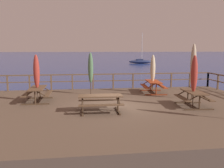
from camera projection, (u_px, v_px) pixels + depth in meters
The scene contains 13 objects.
ground_plane at pixel (114, 123), 12.37m from camera, with size 600.00×600.00×0.00m, color navy.
wooden_deck at pixel (114, 115), 12.31m from camera, with size 16.19×11.20×0.85m, color brown.
railing_waterside_far at pixel (103, 79), 17.49m from camera, with size 15.99×0.10×1.09m.
picnic_table_front_left at pixel (194, 95), 12.13m from camera, with size 1.54×1.96×0.78m.
picnic_table_mid_right at pixel (38, 91), 13.30m from camera, with size 1.41×2.00×0.78m.
picnic_table_back_right at pixel (100, 100), 11.09m from camera, with size 1.99×1.43×0.78m.
picnic_table_back_left at pixel (153, 84), 15.92m from camera, with size 1.58×2.15×0.78m.
patio_umbrella_tall_front at pixel (194, 74), 11.98m from camera, with size 0.32×0.32×2.53m.
patio_umbrella_tall_back_right at pixel (36, 72), 13.13m from camera, with size 0.32×0.32×2.54m.
patio_umbrella_short_front at pixel (153, 69), 15.79m from camera, with size 0.32×0.32×2.46m.
patio_umbrella_short_back at pixel (193, 64), 13.75m from camera, with size 0.32×0.32×3.11m.
patio_umbrella_short_mid at pixel (91, 68), 15.17m from camera, with size 0.32×0.32×2.61m.
sailboat_distant at pixel (141, 61), 62.94m from camera, with size 6.17×2.47×7.72m.
Camera 1 is at (-1.75, -11.84, 3.68)m, focal length 39.55 mm.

